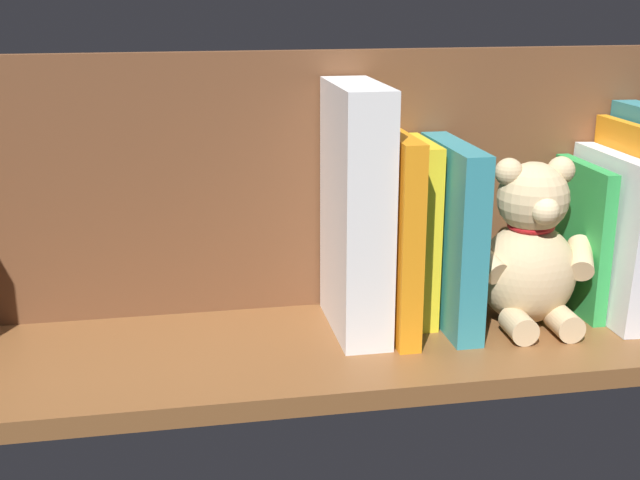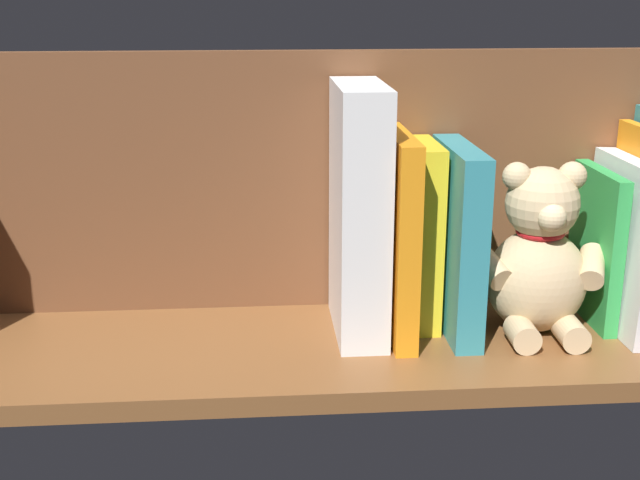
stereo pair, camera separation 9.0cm
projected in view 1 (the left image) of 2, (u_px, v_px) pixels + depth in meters
ground_plane at (320, 347)px, 94.27cm from camera, size 94.61×26.63×2.20cm
shelf_back_panel at (303, 182)px, 99.84cm from camera, size 94.61×1.50×30.74cm
book_1 at (620, 217)px, 100.18cm from camera, size 1.28×13.30×22.58cm
book_2 at (608, 236)px, 98.73cm from camera, size 3.14×16.57×19.34cm
book_3 at (580, 238)px, 100.32cm from camera, size 1.59×12.70×17.88cm
teddy_bear at (530, 252)px, 96.20cm from camera, size 15.84×12.65×19.52cm
book_4 at (451, 236)px, 95.48cm from camera, size 3.11×15.77×21.15cm
book_5 at (415, 231)px, 97.23cm from camera, size 3.14×10.73×21.11cm
book_6 at (394, 233)px, 94.07cm from camera, size 2.43×15.80×22.60cm
dictionary_thick_white at (356, 211)px, 92.88cm from camera, size 5.31×14.88×27.91cm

